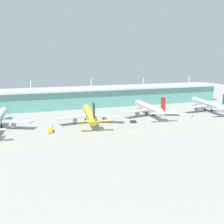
{
  "coord_description": "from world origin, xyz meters",
  "views": [
    {
      "loc": [
        -68.8,
        -150.45,
        45.7
      ],
      "look_at": [
        -1.74,
        34.56,
        7.0
      ],
      "focal_mm": 42.64,
      "sensor_mm": 36.0,
      "label": 1
    }
  ],
  "objects": [
    {
      "name": "taxiway_stripe_centre",
      "position": [
        -3.0,
        -4.14,
        0.02
      ],
      "size": [
        28.0,
        0.7,
        0.04
      ],
      "primitive_type": "cube",
      "color": "yellow",
      "rests_on": "ground"
    },
    {
      "name": "fuel_truck",
      "position": [
        -49.67,
        18.21,
        2.26
      ],
      "size": [
        3.78,
        7.54,
        4.95
      ],
      "color": "gold",
      "rests_on": "ground"
    },
    {
      "name": "baggage_cart",
      "position": [
        65.3,
        27.67,
        1.26
      ],
      "size": [
        3.94,
        3.67,
        2.48
      ],
      "color": "silver",
      "rests_on": "ground"
    },
    {
      "name": "taxiway_stripe_mid_west",
      "position": [
        -37.0,
        -4.14,
        0.02
      ],
      "size": [
        28.0,
        0.7,
        0.04
      ],
      "primitive_type": "cube",
      "color": "yellow",
      "rests_on": "ground"
    },
    {
      "name": "airliner_farthest",
      "position": [
        92.5,
        41.55,
        6.45
      ],
      "size": [
        47.74,
        63.08,
        18.9
      ],
      "color": "silver",
      "rests_on": "ground"
    },
    {
      "name": "ground_plane",
      "position": [
        0.0,
        0.0,
        0.0
      ],
      "size": [
        600.0,
        600.0,
        0.0
      ],
      "primitive_type": "plane",
      "color": "#A8A59E"
    },
    {
      "name": "taxiway_stripe_mid_east",
      "position": [
        31.0,
        -4.14,
        0.02
      ],
      "size": [
        28.0,
        0.7,
        0.04
      ],
      "primitive_type": "cube",
      "color": "yellow",
      "rests_on": "ground"
    },
    {
      "name": "airliner_far_middle",
      "position": [
        34.17,
        42.77,
        6.45
      ],
      "size": [
        48.57,
        61.53,
        18.9
      ],
      "color": "white",
      "rests_on": "ground"
    },
    {
      "name": "taxiway_stripe_east",
      "position": [
        65.0,
        -4.14,
        0.02
      ],
      "size": [
        28.0,
        0.7,
        0.04
      ],
      "primitive_type": "cube",
      "color": "yellow",
      "rests_on": "ground"
    },
    {
      "name": "terminal_building",
      "position": [
        -0.0,
        104.05,
        9.56
      ],
      "size": [
        288.0,
        34.0,
        27.72
      ],
      "color": "#5B9E93",
      "rests_on": "ground"
    },
    {
      "name": "taxiway_stripe_west",
      "position": [
        -71.0,
        -4.14,
        0.02
      ],
      "size": [
        28.0,
        0.7,
        0.04
      ],
      "primitive_type": "cube",
      "color": "yellow",
      "rests_on": "ground"
    },
    {
      "name": "pushback_tug",
      "position": [
        10.98,
        23.7,
        1.1
      ],
      "size": [
        4.81,
        3.3,
        1.85
      ],
      "color": "#333842",
      "rests_on": "ground"
    },
    {
      "name": "airliner_near_middle",
      "position": [
        -19.01,
        35.2,
        6.45
      ],
      "size": [
        48.14,
        62.64,
        18.9
      ],
      "color": "yellow",
      "rests_on": "ground"
    }
  ]
}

